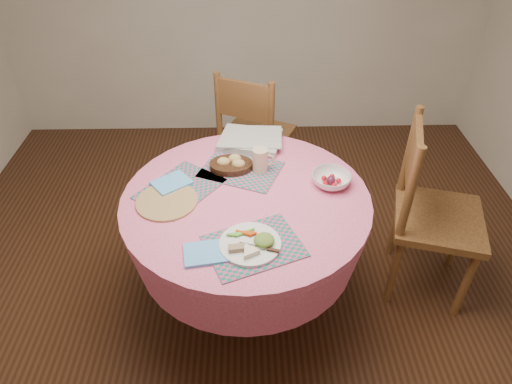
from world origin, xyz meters
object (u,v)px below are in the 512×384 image
dining_table (246,226)px  latte_mug (261,160)px  dinner_plate (252,243)px  fruit_bowl (331,180)px  chair_back (253,133)px  wicker_trivet (167,201)px  bread_bowl (231,164)px  chair_right (429,210)px

dining_table → latte_mug: bearing=70.2°
dinner_plate → fruit_bowl: fruit_bowl is taller
chair_back → dining_table: bearing=111.7°
dining_table → chair_back: chair_back is taller
wicker_trivet → latte_mug: (0.46, 0.25, 0.06)m
dining_table → bread_bowl: size_ratio=5.39×
bread_bowl → latte_mug: 0.16m
dining_table → chair_right: size_ratio=1.17×
latte_mug → fruit_bowl: 0.38m
fruit_bowl → wicker_trivet: bearing=-171.3°
fruit_bowl → chair_back: bearing=112.5°
dining_table → latte_mug: (0.08, 0.22, 0.26)m
dining_table → wicker_trivet: size_ratio=4.13×
latte_mug → dinner_plate: bearing=-95.6°
bread_bowl → dinner_plate: bearing=-80.5°
latte_mug → fruit_bowl: latte_mug is taller
chair_right → dinner_plate: bearing=131.4°
chair_right → dinner_plate: chair_right is taller
wicker_trivet → bread_bowl: size_ratio=1.30×
bread_bowl → chair_back: bearing=80.5°
dinner_plate → fruit_bowl: size_ratio=1.08×
bread_bowl → fruit_bowl: size_ratio=0.92×
bread_bowl → latte_mug: size_ratio=1.79×
chair_right → bread_bowl: size_ratio=4.59×
wicker_trivet → chair_back: bearing=67.2°
chair_back → wicker_trivet: (-0.44, -1.05, 0.24)m
chair_right → bread_bowl: 1.11m
dining_table → wicker_trivet: wicker_trivet is taller
chair_right → wicker_trivet: 1.41m
wicker_trivet → latte_mug: latte_mug is taller
dining_table → chair_back: 1.01m
bread_bowl → fruit_bowl: 0.53m
dinner_plate → latte_mug: latte_mug is taller
dining_table → chair_right: chair_right is taller
chair_right → bread_bowl: (-1.07, 0.13, 0.23)m
bread_bowl → fruit_bowl: bearing=-16.4°
dining_table → latte_mug: latte_mug is taller
dinner_plate → bread_bowl: size_ratio=1.18×
chair_right → latte_mug: bearing=99.3°
dining_table → fruit_bowl: fruit_bowl is taller
dining_table → fruit_bowl: size_ratio=4.97×
wicker_trivet → dinner_plate: bearing=-37.8°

